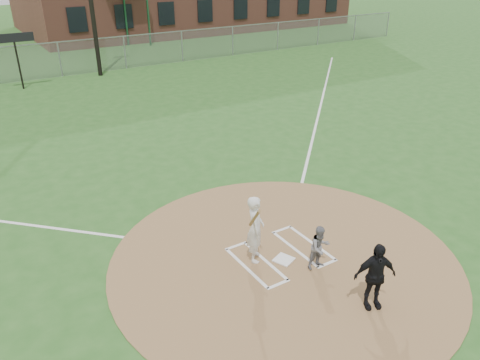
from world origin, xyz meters
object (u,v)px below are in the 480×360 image
umpire (375,276)px  catcher (320,248)px  batter_at_plate (255,229)px  home_plate (284,260)px

umpire → catcher: bearing=114.8°
umpire → batter_at_plate: bearing=135.9°
umpire → batter_at_plate: 2.91m
catcher → batter_at_plate: batter_at_plate is taller
catcher → home_plate: bearing=131.9°
umpire → batter_at_plate: (-1.13, 2.68, 0.09)m
umpire → batter_at_plate: batter_at_plate is taller
home_plate → batter_at_plate: batter_at_plate is taller
batter_at_plate → home_plate: bearing=-37.1°
home_plate → umpire: bearing=-75.8°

